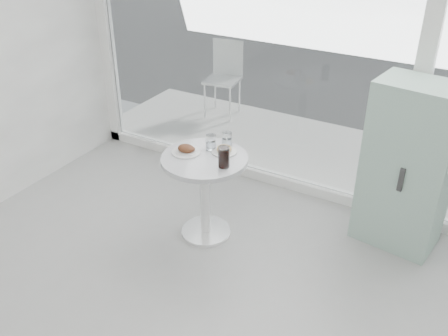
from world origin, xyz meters
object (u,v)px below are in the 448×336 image
Objects in this scene: mint_cabinet at (408,167)px; patio_chair at (225,73)px; plate_donut at (224,150)px; water_tumbler_b at (227,140)px; plate_fritter at (187,150)px; main_table at (205,180)px; water_tumbler_a at (211,143)px; cola_glass at (224,158)px.

patio_chair is at bearing 156.88° from mint_cabinet.
plate_donut is 0.12m from water_tumbler_b.
plate_fritter is 0.31m from plate_donut.
patio_chair reaches higher than plate_donut.
main_table is 0.81× the size of patio_chair.
mint_cabinet reaches higher than patio_chair.
water_tumbler_b is (0.23, 0.27, 0.03)m from plate_fritter.
main_table is 5.81× the size of water_tumbler_a.
water_tumbler_a is (-0.12, -0.01, 0.04)m from plate_donut.
plate_fritter is (-1.64, -0.77, 0.08)m from mint_cabinet.
water_tumbler_b is at bearing 75.63° from main_table.
plate_donut is at bearing 3.87° from water_tumbler_a.
mint_cabinet is at bearing 27.21° from main_table.
plate_fritter is 0.36m from water_tumbler_b.
water_tumbler_b is 0.35m from cola_glass.
water_tumbler_b is at bearing 51.70° from water_tumbler_a.
water_tumbler_a is (1.12, -2.20, 0.24)m from patio_chair.
plate_donut is at bearing -148.10° from mint_cabinet.
water_tumbler_b is at bearing -67.81° from patio_chair.
cola_glass reaches higher than water_tumbler_b.
cola_glass is at bearing -7.53° from plate_fritter.
water_tumbler_a is at bearing 140.11° from cola_glass.
mint_cabinet is 1.51× the size of patio_chair.
main_table is 5.89× the size of water_tumbler_b.
cola_glass is at bearing -39.89° from water_tumbler_a.
plate_donut is (0.27, 0.16, -0.01)m from plate_fritter.
main_table is at bearing -71.93° from patio_chair.
cola_glass is at bearing -60.75° from plate_donut.
main_table is at bearing 164.48° from cola_glass.
patio_chair is 4.45× the size of plate_donut.
main_table is at bearing -104.37° from water_tumbler_b.
plate_donut is 0.25m from cola_glass.
patio_chair is 2.53m from plate_donut.
cola_glass is (-1.25, -0.82, 0.14)m from mint_cabinet.
mint_cabinet is at bearing 33.13° from cola_glass.
patio_chair is 2.77m from cola_glass.
water_tumbler_a is (-1.50, -0.61, 0.11)m from mint_cabinet.
patio_chair is 7.27× the size of water_tumbler_b.
mint_cabinet is at bearing 25.06° from plate_fritter.
water_tumbler_b is at bearing 107.67° from plate_donut.
water_tumbler_a is 0.15m from water_tumbler_b.
main_table is at bearing -80.16° from water_tumbler_a.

